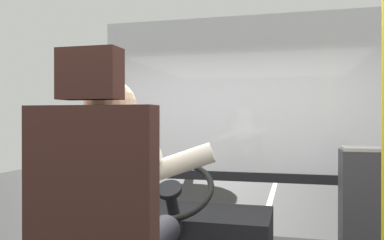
# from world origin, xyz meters

# --- Properties ---
(ground) EXTENTS (18.00, 44.00, 0.06)m
(ground) POSITION_xyz_m (0.00, 8.80, -0.02)
(ground) COLOR #323232
(bus_driver) EXTENTS (0.74, 0.60, 0.76)m
(bus_driver) POSITION_xyz_m (-0.18, -0.47, 1.53)
(bus_driver) COLOR black
(bus_driver) RESTS_ON driver_seat
(steering_console) EXTENTS (1.10, 0.97, 0.77)m
(steering_console) POSITION_xyz_m (-0.18, 0.67, 1.04)
(steering_console) COLOR black
(steering_console) RESTS_ON bus_floor
(fare_box) EXTENTS (0.27, 0.27, 0.85)m
(fare_box) POSITION_xyz_m (0.94, 0.76, 1.25)
(fare_box) COLOR #333338
(fare_box) RESTS_ON bus_floor
(windshield_panel) EXTENTS (2.50, 0.08, 1.48)m
(windshield_panel) POSITION_xyz_m (0.00, 1.62, 1.87)
(windshield_panel) COLOR white
(street_tree) EXTENTS (2.48, 2.48, 5.10)m
(street_tree) POSITION_xyz_m (-2.92, 11.36, 3.82)
(street_tree) COLOR #4C3828
(street_tree) RESTS_ON ground
(shop_building) EXTENTS (11.53, 4.76, 6.54)m
(shop_building) POSITION_xyz_m (4.09, 19.41, 3.27)
(shop_building) COLOR #BCB29E
(shop_building) RESTS_ON ground
(parked_car_black) EXTENTS (1.89, 4.37, 1.30)m
(parked_car_black) POSITION_xyz_m (3.64, 17.08, 0.67)
(parked_car_black) COLOR black
(parked_car_black) RESTS_ON ground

